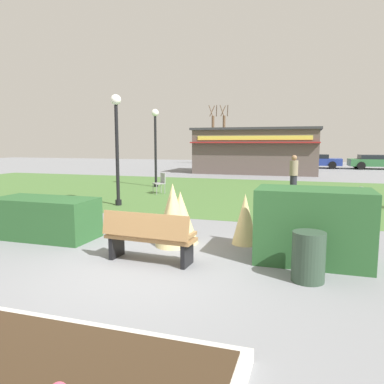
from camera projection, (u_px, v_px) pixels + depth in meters
The scene contains 21 objects.
ground_plane at pixel (139, 272), 6.34m from camera, with size 80.00×80.00×0.00m, color slate.
lawn_patch at pixel (243, 193), 16.25m from camera, with size 36.00×12.00×0.01m, color #446B33.
park_bench at pixel (149, 237), 6.77m from camera, with size 1.73×0.62×0.95m.
hedge_left at pixel (45, 218), 8.55m from camera, with size 2.37×1.10×0.93m, color #28562B.
hedge_right at pixel (313, 226), 6.77m from camera, with size 2.03×1.10×1.36m, color #28562B.
ornamental_grass_behind_left at pixel (173, 214), 7.95m from camera, with size 0.77×0.77×1.33m, color #D1BC7F.
ornamental_grass_behind_right at pixel (172, 219), 7.83m from camera, with size 0.71×0.71×1.19m, color #D1BC7F.
ornamental_grass_behind_center at pixel (180, 217), 8.09m from camera, with size 0.79×0.79×1.14m, color #D1BC7F.
ornamental_grass_behind_far at pixel (245, 219), 8.00m from camera, with size 0.56×0.56×1.10m, color #D1BC7F.
lamppost_mid at pixel (117, 136), 12.74m from camera, with size 0.36×0.36×3.82m.
lamppost_far at pixel (155, 138), 18.22m from camera, with size 0.36×0.36×3.82m.
trash_bin at pixel (308, 257), 5.85m from camera, with size 0.52×0.52×0.80m, color #2D4233.
food_kiosk at pixel (256, 151), 26.73m from camera, with size 8.84×4.46×3.23m.
cafe_chair_west at pixel (161, 182), 15.98m from camera, with size 0.62×0.62×0.89m.
cafe_chair_center at pixel (360, 200), 10.91m from camera, with size 0.58×0.58×0.89m.
person_strolling at pixel (294, 175), 15.27m from camera, with size 0.34×0.34×1.69m.
parked_car_west_slot at pixel (252, 160), 33.94m from camera, with size 4.32×2.29×1.20m.
parked_car_center_slot at pixel (316, 161), 32.28m from camera, with size 4.22×2.09×1.20m.
parked_car_east_slot at pixel (375, 161), 30.87m from camera, with size 4.35×2.35×1.20m.
tree_right_bg at pixel (213, 138), 37.94m from camera, with size 0.91×0.96×5.97m.
tree_center_bg at pixel (224, 138), 38.35m from camera, with size 0.91×0.96×6.02m.
Camera 1 is at (2.70, -5.55, 2.19)m, focal length 34.64 mm.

